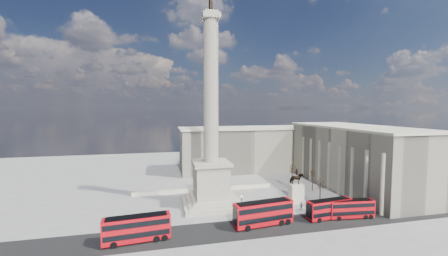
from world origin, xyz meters
TOP-DOWN VIEW (x-y plane):
  - ground at (0.00, 0.00)m, footprint 180.00×180.00m
  - asphalt_road at (5.00, -10.00)m, footprint 120.00×9.00m
  - nelsons_column at (0.00, 5.00)m, footprint 14.00×14.00m
  - balustrade_wall at (0.00, 16.00)m, footprint 40.00×0.60m
  - building_east at (45.00, 10.00)m, footprint 19.00×46.00m
  - building_northeast at (20.00, 40.00)m, footprint 51.00×17.00m
  - red_bus_a at (-16.24, -10.75)m, footprint 11.86×3.78m
  - red_bus_b at (8.22, -9.38)m, footprint 12.62×4.27m
  - red_bus_c at (23.41, -9.23)m, footprint 10.58×3.48m
  - red_bus_d at (28.14, -10.03)m, footprint 10.18×3.28m
  - victorian_lamp at (4.23, -6.99)m, footprint 0.49×0.49m
  - equestrian_statue at (21.40, 1.98)m, footprint 4.17×3.13m
  - bare_tree_near at (25.47, -2.29)m, footprint 1.68×1.68m
  - bare_tree_mid at (30.73, 9.88)m, footprint 1.74×1.74m
  - bare_tree_far at (25.50, 12.36)m, footprint 1.96×1.96m
  - pedestrian_walking at (23.13, -1.99)m, footprint 0.69×0.53m
  - pedestrian_standing at (20.02, -3.03)m, footprint 0.94×0.76m
  - pedestrian_crossing at (7.44, -4.32)m, footprint 0.89×1.21m

SIDE VIEW (x-z plane):
  - ground at x=0.00m, z-range 0.00..0.00m
  - asphalt_road at x=5.00m, z-range 0.00..0.01m
  - balustrade_wall at x=0.00m, z-range 0.00..1.10m
  - pedestrian_walking at x=23.13m, z-range 0.00..1.68m
  - pedestrian_standing at x=20.02m, z-range 0.00..1.83m
  - pedestrian_crossing at x=7.44m, z-range 0.00..1.91m
  - red_bus_d at x=28.14m, z-range 0.10..4.15m
  - red_bus_c at x=23.41m, z-range 0.10..4.31m
  - red_bus_a at x=-16.24m, z-range 0.12..4.84m
  - red_bus_b at x=8.22m, z-range 0.12..5.14m
  - equestrian_statue at x=21.40m, z-range -1.30..7.34m
  - victorian_lamp at x=4.23m, z-range 0.51..6.25m
  - bare_tree_mid at x=30.73m, z-range 1.89..8.47m
  - bare_tree_near at x=25.47m, z-range 2.12..9.48m
  - bare_tree_far at x=25.50m, z-range 2.30..10.30m
  - building_northeast at x=20.00m, z-range 0.02..16.62m
  - building_east at x=45.00m, z-range 0.02..18.62m
  - nelsons_column at x=0.00m, z-range -12.01..37.84m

